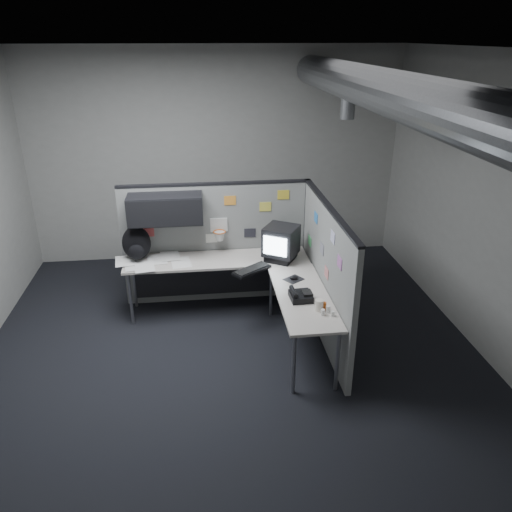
{
  "coord_description": "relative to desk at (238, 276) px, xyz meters",
  "views": [
    {
      "loc": [
        -0.29,
        -4.75,
        3.32
      ],
      "look_at": [
        0.32,
        0.35,
        1.03
      ],
      "focal_mm": 35.0,
      "sensor_mm": 36.0,
      "label": 1
    }
  ],
  "objects": [
    {
      "name": "backpack",
      "position": [
        -1.23,
        0.38,
        0.33
      ],
      "size": [
        0.41,
        0.4,
        0.43
      ],
      "rotation": [
        0.0,
        0.0,
        -0.28
      ],
      "color": "black",
      "rests_on": "desk"
    },
    {
      "name": "mouse",
      "position": [
        0.61,
        -0.4,
        0.13
      ],
      "size": [
        0.26,
        0.25,
        0.04
      ],
      "rotation": [
        0.0,
        0.0,
        -0.19
      ],
      "color": "black",
      "rests_on": "desk"
    },
    {
      "name": "papers",
      "position": [
        -1.05,
        0.27,
        0.13
      ],
      "size": [
        0.96,
        0.66,
        0.02
      ],
      "rotation": [
        0.0,
        0.0,
        0.14
      ],
      "color": "white",
      "rests_on": "desk"
    },
    {
      "name": "desk",
      "position": [
        0.0,
        0.0,
        0.0
      ],
      "size": [
        2.31,
        2.11,
        0.73
      ],
      "color": "beige",
      "rests_on": "ground"
    },
    {
      "name": "keyboard",
      "position": [
        0.15,
        -0.13,
        0.14
      ],
      "size": [
        0.5,
        0.43,
        0.04
      ],
      "rotation": [
        0.0,
        0.0,
        -0.15
      ],
      "color": "black",
      "rests_on": "desk"
    },
    {
      "name": "phone",
      "position": [
        0.59,
        -0.87,
        0.16
      ],
      "size": [
        0.24,
        0.26,
        0.12
      ],
      "rotation": [
        0.0,
        0.0,
        -0.13
      ],
      "color": "black",
      "rests_on": "desk"
    },
    {
      "name": "partition_back",
      "position": [
        -0.4,
        0.53,
        0.38
      ],
      "size": [
        2.44,
        0.42,
        1.63
      ],
      "color": "gray",
      "rests_on": "ground"
    },
    {
      "name": "monitor",
      "position": [
        0.55,
        0.18,
        0.34
      ],
      "size": [
        0.52,
        0.52,
        0.43
      ],
      "rotation": [
        0.0,
        0.0,
        0.25
      ],
      "color": "black",
      "rests_on": "desk"
    },
    {
      "name": "partition_right",
      "position": [
        0.95,
        -0.49,
        0.21
      ],
      "size": [
        0.07,
        2.23,
        1.63
      ],
      "color": "gray",
      "rests_on": "ground"
    },
    {
      "name": "bottles",
      "position": [
        0.79,
        -1.18,
        0.15
      ],
      "size": [
        0.14,
        0.17,
        0.08
      ],
      "rotation": [
        0.0,
        0.0,
        -0.07
      ],
      "color": "silver",
      "rests_on": "desk"
    },
    {
      "name": "cup",
      "position": [
        0.73,
        -1.12,
        0.18
      ],
      "size": [
        0.1,
        0.1,
        0.12
      ],
      "primitive_type": "cylinder",
      "rotation": [
        0.0,
        0.0,
        -0.18
      ],
      "color": "silver",
      "rests_on": "desk"
    },
    {
      "name": "room",
      "position": [
        0.41,
        -0.7,
        1.48
      ],
      "size": [
        5.62,
        5.62,
        3.22
      ],
      "color": "black",
      "rests_on": "ground"
    }
  ]
}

